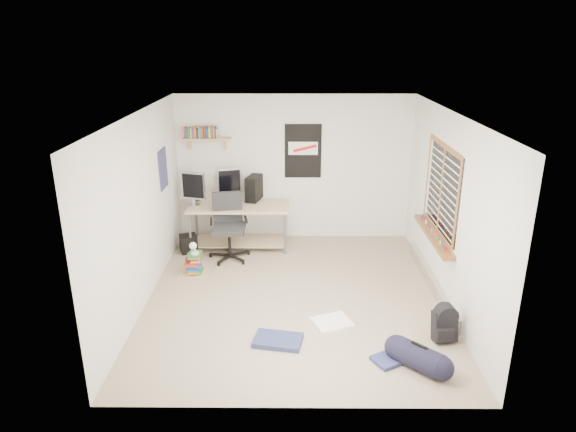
{
  "coord_description": "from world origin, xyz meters",
  "views": [
    {
      "loc": [
        -0.05,
        -6.31,
        3.42
      ],
      "look_at": [
        -0.09,
        0.34,
        1.06
      ],
      "focal_mm": 32.0,
      "sensor_mm": 36.0,
      "label": 1
    }
  ],
  "objects_px": {
    "desk": "(239,226)",
    "book_stack": "(195,264)",
    "backpack": "(444,326)",
    "duffel_bag": "(418,357)",
    "office_chair": "(229,230)"
  },
  "relations": [
    {
      "from": "backpack",
      "to": "duffel_bag",
      "type": "xyz_separation_m",
      "value": [
        -0.43,
        -0.53,
        -0.06
      ]
    },
    {
      "from": "office_chair",
      "to": "backpack",
      "type": "height_order",
      "value": "office_chair"
    },
    {
      "from": "duffel_bag",
      "to": "book_stack",
      "type": "bearing_deg",
      "value": -175.63
    },
    {
      "from": "desk",
      "to": "book_stack",
      "type": "height_order",
      "value": "desk"
    },
    {
      "from": "backpack",
      "to": "office_chair",
      "type": "bearing_deg",
      "value": 131.59
    },
    {
      "from": "desk",
      "to": "backpack",
      "type": "relative_size",
      "value": 4.63
    },
    {
      "from": "backpack",
      "to": "book_stack",
      "type": "relative_size",
      "value": 0.85
    },
    {
      "from": "backpack",
      "to": "book_stack",
      "type": "height_order",
      "value": "backpack"
    },
    {
      "from": "office_chair",
      "to": "desk",
      "type": "bearing_deg",
      "value": 66.84
    },
    {
      "from": "desk",
      "to": "office_chair",
      "type": "relative_size",
      "value": 1.56
    },
    {
      "from": "backpack",
      "to": "duffel_bag",
      "type": "distance_m",
      "value": 0.69
    },
    {
      "from": "desk",
      "to": "book_stack",
      "type": "xyz_separation_m",
      "value": [
        -0.58,
        -1.05,
        -0.21
      ]
    },
    {
      "from": "office_chair",
      "to": "duffel_bag",
      "type": "xyz_separation_m",
      "value": [
        2.36,
        -2.88,
        -0.35
      ]
    },
    {
      "from": "desk",
      "to": "backpack",
      "type": "xyz_separation_m",
      "value": [
        2.67,
        -2.83,
        -0.16
      ]
    },
    {
      "from": "office_chair",
      "to": "backpack",
      "type": "bearing_deg",
      "value": -49.89
    }
  ]
}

